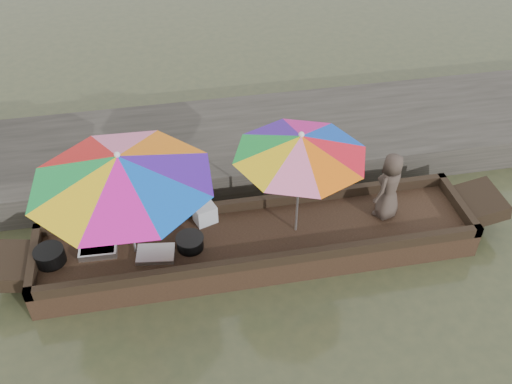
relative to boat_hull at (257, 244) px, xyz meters
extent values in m
plane|color=#3A4028|center=(0.00, 0.00, -0.17)|extent=(80.00, 80.00, 0.00)
cube|color=#2D2B26|center=(0.00, 2.20, 0.08)|extent=(22.00, 2.20, 0.50)
cube|color=black|center=(0.00, 0.00, 0.00)|extent=(5.75, 1.20, 0.35)
cylinder|color=black|center=(-2.62, 0.01, 0.27)|extent=(0.37, 0.37, 0.20)
cube|color=silver|center=(-2.05, 0.08, 0.22)|extent=(0.49, 0.35, 0.09)
cube|color=silver|center=(-1.34, -0.13, 0.21)|extent=(0.51, 0.39, 0.06)
cylinder|color=black|center=(-0.89, -0.07, 0.26)|extent=(0.34, 0.34, 0.16)
cube|color=silver|center=(-0.64, 0.39, 0.30)|extent=(0.34, 0.30, 0.26)
imported|color=#41352D|center=(1.79, 0.07, 0.67)|extent=(0.58, 0.55, 0.99)
camera|label=1|loc=(-1.03, -5.29, 5.41)|focal=40.00mm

